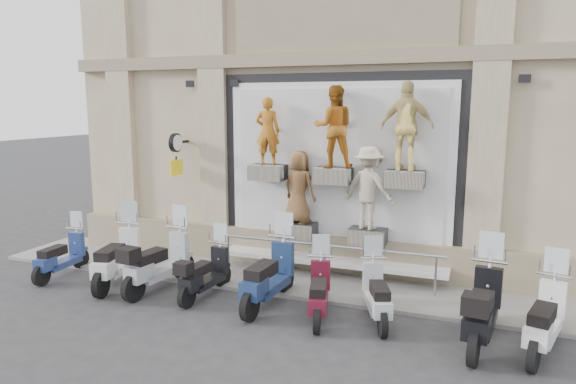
% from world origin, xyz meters
% --- Properties ---
extents(ground, '(90.00, 90.00, 0.00)m').
position_xyz_m(ground, '(0.00, 0.00, 0.00)').
color(ground, '#2F2F31').
rests_on(ground, ground).
extents(sidewalk, '(16.00, 2.20, 0.08)m').
position_xyz_m(sidewalk, '(0.00, 2.10, 0.04)').
color(sidewalk, gray).
rests_on(sidewalk, ground).
extents(building, '(14.00, 8.60, 12.00)m').
position_xyz_m(building, '(0.00, 7.00, 6.00)').
color(building, '#CAB993').
rests_on(building, ground).
extents(shop_vitrine, '(5.60, 0.98, 4.30)m').
position_xyz_m(shop_vitrine, '(0.15, 2.74, 2.43)').
color(shop_vitrine, black).
rests_on(shop_vitrine, ground).
extents(guard_rail, '(5.06, 0.10, 0.93)m').
position_xyz_m(guard_rail, '(0.00, 2.00, 0.47)').
color(guard_rail, '#9EA0A5').
rests_on(guard_rail, ground).
extents(clock_sign_bracket, '(0.10, 0.80, 1.02)m').
position_xyz_m(clock_sign_bracket, '(-3.90, 2.47, 2.80)').
color(clock_sign_bracket, black).
rests_on(clock_sign_bracket, ground).
extents(scooter_a, '(0.60, 1.75, 1.40)m').
position_xyz_m(scooter_a, '(-5.73, 0.47, 0.70)').
color(scooter_a, navy).
rests_on(scooter_a, ground).
extents(scooter_b, '(1.08, 2.19, 1.71)m').
position_xyz_m(scooter_b, '(-4.20, 0.49, 0.86)').
color(scooter_b, white).
rests_on(scooter_b, ground).
extents(scooter_c, '(0.89, 2.16, 1.71)m').
position_xyz_m(scooter_c, '(-3.16, 0.55, 0.85)').
color(scooter_c, '#98A0A5').
rests_on(scooter_c, ground).
extents(scooter_d, '(0.66, 1.78, 1.41)m').
position_xyz_m(scooter_d, '(-2.06, 0.52, 0.71)').
color(scooter_d, black).
rests_on(scooter_d, ground).
extents(scooter_e, '(0.75, 2.16, 1.72)m').
position_xyz_m(scooter_e, '(-0.68, 0.55, 0.86)').
color(scooter_e, navy).
rests_on(scooter_e, ground).
extents(scooter_f, '(0.93, 1.83, 1.43)m').
position_xyz_m(scooter_f, '(0.40, 0.33, 0.71)').
color(scooter_f, '#530E1E').
rests_on(scooter_f, ground).
extents(scooter_g, '(1.09, 1.84, 1.44)m').
position_xyz_m(scooter_g, '(1.41, 0.57, 0.72)').
color(scooter_g, silver).
rests_on(scooter_g, ground).
extents(scooter_h, '(0.89, 2.20, 1.73)m').
position_xyz_m(scooter_h, '(3.17, 0.26, 0.87)').
color(scooter_h, black).
rests_on(scooter_h, ground).
extents(scooter_i, '(1.06, 2.01, 1.57)m').
position_xyz_m(scooter_i, '(4.09, 0.30, 0.78)').
color(scooter_i, white).
rests_on(scooter_i, ground).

